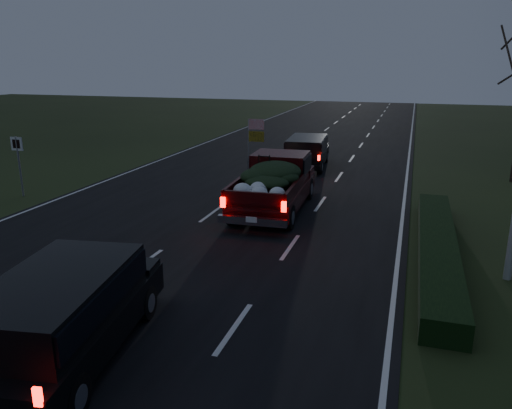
% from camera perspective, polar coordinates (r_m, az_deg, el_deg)
% --- Properties ---
extents(ground, '(120.00, 120.00, 0.00)m').
position_cam_1_polar(ground, '(14.30, -12.81, -6.70)').
color(ground, black).
rests_on(ground, ground).
extents(road_asphalt, '(14.00, 120.00, 0.02)m').
position_cam_1_polar(road_asphalt, '(14.29, -12.81, -6.66)').
color(road_asphalt, black).
rests_on(road_asphalt, ground).
extents(hedge_row, '(1.00, 10.00, 0.60)m').
position_cam_1_polar(hedge_row, '(15.22, 20.01, -4.66)').
color(hedge_row, black).
rests_on(hedge_row, ground).
extents(route_sign, '(0.55, 0.08, 2.50)m').
position_cam_1_polar(route_sign, '(22.72, -25.52, 4.93)').
color(route_sign, gray).
rests_on(route_sign, ground).
extents(pickup_truck, '(2.47, 5.89, 3.04)m').
position_cam_1_polar(pickup_truck, '(18.64, 2.12, 2.73)').
color(pickup_truck, '#360709').
rests_on(pickup_truck, ground).
extents(lead_suv, '(2.25, 4.71, 1.32)m').
position_cam_1_polar(lead_suv, '(26.49, 5.85, 6.33)').
color(lead_suv, black).
rests_on(lead_suv, ground).
extents(rear_suv, '(2.85, 5.24, 1.43)m').
position_cam_1_polar(rear_suv, '(9.97, -21.35, -11.01)').
color(rear_suv, black).
rests_on(rear_suv, ground).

